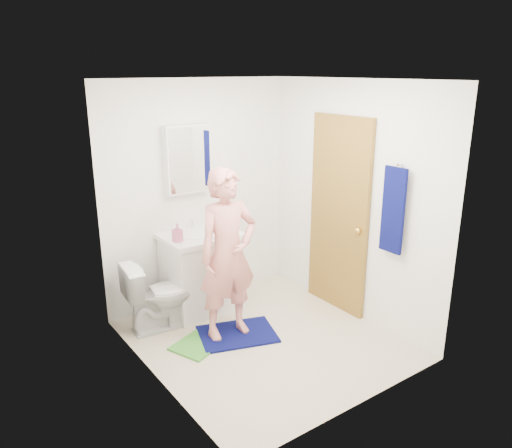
{
  "coord_description": "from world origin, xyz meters",
  "views": [
    {
      "loc": [
        -2.53,
        -3.4,
        2.49
      ],
      "look_at": [
        0.08,
        0.25,
        1.08
      ],
      "focal_mm": 35.0,
      "sensor_mm": 36.0,
      "label": 1
    }
  ],
  "objects_px": {
    "vanity_cabinet": "(202,274)",
    "toilet": "(160,295)",
    "towel": "(393,210)",
    "man": "(228,254)",
    "medicine_cabinet": "(187,159)",
    "toothbrush_cup": "(213,225)",
    "soap_dispenser": "(177,233)"
  },
  "relations": [
    {
      "from": "toothbrush_cup",
      "to": "man",
      "type": "height_order",
      "value": "man"
    },
    {
      "from": "vanity_cabinet",
      "to": "man",
      "type": "xyz_separation_m",
      "value": [
        -0.07,
        -0.64,
        0.44
      ]
    },
    {
      "from": "towel",
      "to": "man",
      "type": "xyz_separation_m",
      "value": [
        -1.25,
        0.85,
        -0.41
      ]
    },
    {
      "from": "vanity_cabinet",
      "to": "medicine_cabinet",
      "type": "bearing_deg",
      "value": 90.0
    },
    {
      "from": "soap_dispenser",
      "to": "toothbrush_cup",
      "type": "height_order",
      "value": "soap_dispenser"
    },
    {
      "from": "medicine_cabinet",
      "to": "toilet",
      "type": "relative_size",
      "value": 0.99
    },
    {
      "from": "medicine_cabinet",
      "to": "man",
      "type": "relative_size",
      "value": 0.43
    },
    {
      "from": "medicine_cabinet",
      "to": "toothbrush_cup",
      "type": "height_order",
      "value": "medicine_cabinet"
    },
    {
      "from": "towel",
      "to": "man",
      "type": "height_order",
      "value": "man"
    },
    {
      "from": "medicine_cabinet",
      "to": "toilet",
      "type": "bearing_deg",
      "value": -147.85
    },
    {
      "from": "vanity_cabinet",
      "to": "towel",
      "type": "distance_m",
      "value": 2.08
    },
    {
      "from": "toilet",
      "to": "soap_dispenser",
      "type": "bearing_deg",
      "value": -74.44
    },
    {
      "from": "vanity_cabinet",
      "to": "towel",
      "type": "height_order",
      "value": "towel"
    },
    {
      "from": "medicine_cabinet",
      "to": "man",
      "type": "distance_m",
      "value": 1.15
    },
    {
      "from": "towel",
      "to": "medicine_cabinet",
      "type": "bearing_deg",
      "value": 124.61
    },
    {
      "from": "soap_dispenser",
      "to": "toothbrush_cup",
      "type": "xyz_separation_m",
      "value": [
        0.49,
        0.14,
        -0.04
      ]
    },
    {
      "from": "toothbrush_cup",
      "to": "soap_dispenser",
      "type": "bearing_deg",
      "value": -163.89
    },
    {
      "from": "towel",
      "to": "toothbrush_cup",
      "type": "relative_size",
      "value": 6.54
    },
    {
      "from": "vanity_cabinet",
      "to": "toilet",
      "type": "xyz_separation_m",
      "value": [
        -0.54,
        -0.11,
        -0.05
      ]
    },
    {
      "from": "towel",
      "to": "toothbrush_cup",
      "type": "distance_m",
      "value": 1.88
    },
    {
      "from": "vanity_cabinet",
      "to": "man",
      "type": "height_order",
      "value": "man"
    },
    {
      "from": "vanity_cabinet",
      "to": "soap_dispenser",
      "type": "relative_size",
      "value": 4.38
    },
    {
      "from": "toilet",
      "to": "towel",
      "type": "bearing_deg",
      "value": -123.02
    },
    {
      "from": "medicine_cabinet",
      "to": "man",
      "type": "xyz_separation_m",
      "value": [
        -0.07,
        -0.86,
        -0.76
      ]
    },
    {
      "from": "medicine_cabinet",
      "to": "towel",
      "type": "distance_m",
      "value": 2.11
    },
    {
      "from": "soap_dispenser",
      "to": "toothbrush_cup",
      "type": "distance_m",
      "value": 0.51
    },
    {
      "from": "medicine_cabinet",
      "to": "soap_dispenser",
      "type": "relative_size",
      "value": 3.84
    },
    {
      "from": "toothbrush_cup",
      "to": "man",
      "type": "xyz_separation_m",
      "value": [
        -0.26,
        -0.71,
        -0.06
      ]
    },
    {
      "from": "man",
      "to": "toothbrush_cup",
      "type": "bearing_deg",
      "value": 72.8
    },
    {
      "from": "vanity_cabinet",
      "to": "medicine_cabinet",
      "type": "height_order",
      "value": "medicine_cabinet"
    },
    {
      "from": "vanity_cabinet",
      "to": "toilet",
      "type": "relative_size",
      "value": 1.13
    },
    {
      "from": "vanity_cabinet",
      "to": "soap_dispenser",
      "type": "xyz_separation_m",
      "value": [
        -0.3,
        -0.07,
        0.54
      ]
    }
  ]
}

